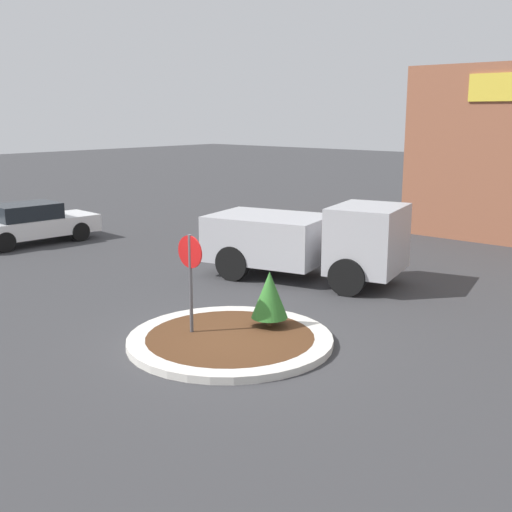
{
  "coord_description": "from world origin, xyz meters",
  "views": [
    {
      "loc": [
        8.14,
        -8.58,
        4.37
      ],
      "look_at": [
        -1.34,
        2.31,
        1.16
      ],
      "focal_mm": 45.0,
      "sensor_mm": 36.0,
      "label": 1
    }
  ],
  "objects": [
    {
      "name": "parked_sedan_white",
      "position": [
        -11.89,
        2.68,
        0.71
      ],
      "size": [
        2.05,
        4.44,
        1.39
      ],
      "rotation": [
        0.0,
        0.0,
        1.49
      ],
      "color": "silver",
      "rests_on": "ground_plane"
    },
    {
      "name": "stop_sign",
      "position": [
        -0.75,
        -0.32,
        1.44
      ],
      "size": [
        0.64,
        0.07,
        2.1
      ],
      "color": "#4C4C51",
      "rests_on": "ground_plane"
    },
    {
      "name": "utility_truck",
      "position": [
        -1.84,
        4.95,
        1.09
      ],
      "size": [
        5.56,
        3.33,
        2.1
      ],
      "rotation": [
        0.0,
        0.0,
        0.24
      ],
      "color": "#B2B2B7",
      "rests_on": "ground_plane"
    },
    {
      "name": "ground_plane",
      "position": [
        0.0,
        0.0,
        0.0
      ],
      "size": [
        120.0,
        120.0,
        0.0
      ],
      "primitive_type": "plane",
      "color": "#38383A"
    },
    {
      "name": "island_shrub",
      "position": [
        0.18,
        0.97,
        0.81
      ],
      "size": [
        0.74,
        0.74,
        1.14
      ],
      "color": "brown",
      "rests_on": "traffic_island"
    },
    {
      "name": "traffic_island",
      "position": [
        0.0,
        0.0,
        0.07
      ],
      "size": [
        4.0,
        4.0,
        0.14
      ],
      "color": "beige",
      "rests_on": "ground_plane"
    }
  ]
}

